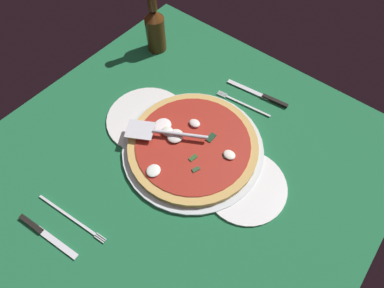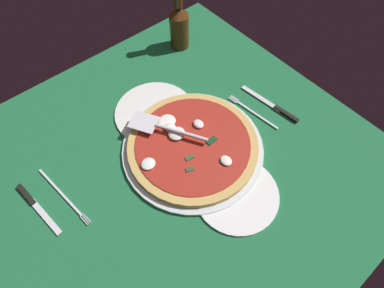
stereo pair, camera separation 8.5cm
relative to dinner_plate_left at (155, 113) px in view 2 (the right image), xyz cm
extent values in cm
cube|color=#1D633A|center=(17.14, -4.28, -1.00)|extent=(101.67, 101.67, 0.80)
cube|color=white|center=(-29.07, -22.77, -0.55)|extent=(9.24, 9.24, 0.10)
cube|color=white|center=(-29.07, -4.28, -0.55)|extent=(9.24, 9.24, 0.10)
cube|color=white|center=(-29.07, 14.20, -0.55)|extent=(9.24, 9.24, 0.10)
cube|color=white|center=(-29.07, 32.69, -0.55)|extent=(9.24, 9.24, 0.10)
cube|color=silver|center=(-19.83, -32.01, -0.55)|extent=(9.24, 9.24, 0.10)
cube|color=white|center=(-19.83, -13.53, -0.55)|extent=(9.24, 9.24, 0.10)
cube|color=white|center=(-19.83, 4.96, -0.55)|extent=(9.24, 9.24, 0.10)
cube|color=silver|center=(-19.83, 23.44, -0.55)|extent=(9.24, 9.24, 0.10)
cube|color=white|center=(-19.83, 41.93, -0.55)|extent=(9.24, 9.24, 0.10)
cube|color=white|center=(-10.58, -41.26, -0.55)|extent=(9.24, 9.24, 0.10)
cube|color=white|center=(-10.58, -22.77, -0.55)|extent=(9.24, 9.24, 0.10)
cube|color=white|center=(-10.58, -4.28, -0.55)|extent=(9.24, 9.24, 0.10)
cube|color=white|center=(-10.58, 14.20, -0.55)|extent=(9.24, 9.24, 0.10)
cube|color=white|center=(-10.58, 32.69, -0.55)|extent=(9.24, 9.24, 0.10)
cube|color=white|center=(-1.34, -32.01, -0.55)|extent=(9.24, 9.24, 0.10)
cube|color=white|center=(-1.34, -13.53, -0.55)|extent=(9.24, 9.24, 0.10)
cube|color=white|center=(-1.34, 4.96, -0.55)|extent=(9.24, 9.24, 0.10)
cube|color=white|center=(-1.34, 23.44, -0.55)|extent=(9.24, 9.24, 0.10)
cube|color=white|center=(-1.34, 41.93, -0.55)|extent=(9.24, 9.24, 0.10)
cube|color=white|center=(7.90, -41.26, -0.55)|extent=(9.24, 9.24, 0.10)
cube|color=white|center=(7.90, -22.77, -0.55)|extent=(9.24, 9.24, 0.10)
cube|color=white|center=(7.90, -4.28, -0.55)|extent=(9.24, 9.24, 0.10)
cube|color=white|center=(7.90, 14.20, -0.55)|extent=(9.24, 9.24, 0.10)
cube|color=white|center=(7.90, 32.69, -0.55)|extent=(9.24, 9.24, 0.10)
cube|color=white|center=(17.14, -50.50, -0.55)|extent=(9.24, 9.24, 0.10)
cube|color=white|center=(17.14, -32.01, -0.55)|extent=(9.24, 9.24, 0.10)
cube|color=white|center=(17.14, -13.53, -0.55)|extent=(9.24, 9.24, 0.10)
cube|color=white|center=(17.14, 4.96, -0.55)|extent=(9.24, 9.24, 0.10)
cube|color=white|center=(17.14, 23.44, -0.55)|extent=(9.24, 9.24, 0.10)
cube|color=white|center=(17.14, 41.93, -0.55)|extent=(9.24, 9.24, 0.10)
cube|color=white|center=(26.39, -41.26, -0.55)|extent=(9.24, 9.24, 0.10)
cube|color=white|center=(26.39, -22.77, -0.55)|extent=(9.24, 9.24, 0.10)
cube|color=white|center=(26.39, -4.28, -0.55)|extent=(9.24, 9.24, 0.10)
cube|color=white|center=(26.39, 14.20, -0.55)|extent=(9.24, 9.24, 0.10)
cube|color=white|center=(26.39, 32.69, -0.55)|extent=(9.24, 9.24, 0.10)
cube|color=silver|center=(35.63, -32.01, -0.55)|extent=(9.24, 9.24, 0.10)
cube|color=white|center=(35.63, -13.53, -0.55)|extent=(9.24, 9.24, 0.10)
cube|color=white|center=(35.63, 4.96, -0.55)|extent=(9.24, 9.24, 0.10)
cube|color=white|center=(35.63, 23.44, -0.55)|extent=(9.24, 9.24, 0.10)
cube|color=white|center=(35.63, 41.93, -0.55)|extent=(9.24, 9.24, 0.10)
cube|color=white|center=(44.87, -4.28, -0.55)|extent=(9.24, 9.24, 0.10)
cube|color=white|center=(44.87, 14.20, -0.55)|extent=(9.24, 9.24, 0.10)
cube|color=white|center=(44.87, 32.69, -0.55)|extent=(9.24, 9.24, 0.10)
cube|color=white|center=(54.12, 4.96, -0.55)|extent=(9.24, 9.24, 0.10)
cube|color=white|center=(54.12, 23.44, -0.55)|extent=(9.24, 9.24, 0.10)
cube|color=white|center=(63.36, 14.20, -0.55)|extent=(9.24, 9.24, 0.10)
cylinder|color=silver|center=(16.79, 0.53, 0.19)|extent=(39.29, 39.29, 1.38)
cylinder|color=white|center=(0.00, 0.00, 0.00)|extent=(23.97, 23.97, 1.00)
cylinder|color=white|center=(34.93, 0.12, 0.00)|extent=(21.67, 21.67, 1.00)
cylinder|color=tan|center=(16.79, 0.53, 1.74)|extent=(35.93, 35.93, 1.73)
cylinder|color=#A0271B|center=(16.79, 0.53, 2.75)|extent=(31.58, 31.58, 0.30)
ellipsoid|color=white|center=(13.65, 5.59, 3.49)|extent=(3.29, 2.64, 1.17)
ellipsoid|color=white|center=(14.79, -12.68, 3.36)|extent=(3.56, 3.82, 0.90)
ellipsoid|color=white|center=(7.05, -0.57, 3.32)|extent=(4.77, 5.12, 0.84)
ellipsoid|color=white|center=(27.17, 3.40, 3.37)|extent=(3.34, 2.77, 0.92)
ellipsoid|color=silver|center=(12.25, -1.15, 3.55)|extent=(4.47, 4.71, 1.30)
ellipsoid|color=silver|center=(9.64, -1.36, 3.60)|extent=(3.46, 3.14, 1.38)
cube|color=#23482C|center=(26.95, 3.34, 3.05)|extent=(2.99, 3.19, 0.30)
cube|color=#294829|center=(22.93, -5.43, 3.05)|extent=(1.77, 2.31, 0.30)
cube|color=#285325|center=(20.21, -3.21, 3.05)|extent=(1.55, 2.50, 0.30)
cube|color=#163820|center=(19.97, 4.87, 3.05)|extent=(1.74, 3.13, 0.30)
cube|color=silver|center=(3.85, -6.09, 4.44)|extent=(9.53, 9.03, 0.30)
cylinder|color=silver|center=(13.57, -0.41, 4.79)|extent=(13.48, 8.45, 1.00)
cube|color=white|center=(5.50, -37.15, -0.20)|extent=(18.23, 15.78, 0.60)
cube|color=silver|center=(5.12, -34.05, 0.23)|extent=(18.51, 2.88, 0.25)
cube|color=silver|center=(15.88, -33.16, 0.23)|extent=(3.00, 0.59, 0.25)
cube|color=silver|center=(15.82, -32.73, 0.23)|extent=(3.00, 0.59, 0.25)
cube|color=silver|center=(15.77, -32.29, 0.23)|extent=(3.00, 0.59, 0.25)
cube|color=black|center=(0.44, -40.91, 0.50)|extent=(7.40, 2.09, 0.80)
cube|color=silver|center=(8.60, -39.90, 0.23)|extent=(12.86, 2.96, 0.25)
cube|color=white|center=(20.36, 25.85, -0.20)|extent=(21.11, 15.76, 0.60)
cube|color=silver|center=(20.72, 22.83, 0.23)|extent=(14.98, 2.38, 0.25)
cube|color=silver|center=(11.70, 22.41, 0.23)|extent=(3.00, 0.58, 0.25)
cube|color=silver|center=(11.75, 21.98, 0.23)|extent=(3.00, 0.58, 0.25)
cube|color=silver|center=(11.80, 21.54, 0.23)|extent=(3.00, 0.58, 0.25)
cube|color=silver|center=(11.86, 21.10, 0.23)|extent=(3.00, 0.58, 0.25)
cube|color=black|center=(26.19, 29.61, 0.50)|extent=(8.39, 2.18, 0.80)
cube|color=silver|center=(16.91, 28.50, 0.23)|extent=(14.61, 3.12, 0.25)
cylinder|color=#4A280F|center=(-18.79, 25.07, 5.62)|extent=(6.50, 6.50, 12.24)
cone|color=#4A280F|center=(-18.79, 25.07, 13.28)|extent=(6.50, 6.50, 3.08)
camera|label=1|loc=(45.42, -34.80, 73.65)|focal=28.88mm
camera|label=2|loc=(51.49, -28.87, 73.65)|focal=28.88mm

